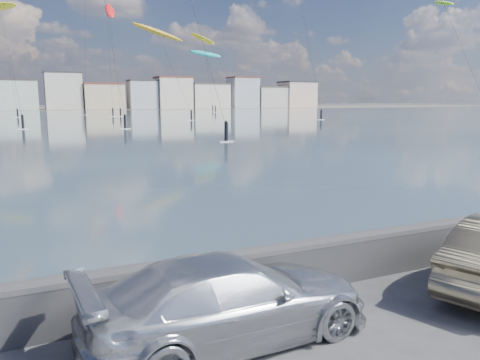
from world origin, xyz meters
The scene contains 10 objects.
bay_water centered at (0.00, 91.50, 0.01)m, with size 500.00×177.00×0.00m, color #364A57.
far_shore_strip centered at (0.00, 200.00, 0.01)m, with size 500.00×60.00×0.00m, color #4C473D.
seawall centered at (0.00, 2.70, 0.58)m, with size 400.00×0.36×1.08m.
far_buildings centered at (1.31, 186.00, 6.03)m, with size 240.79×13.26×14.60m.
car_silver centered at (-0.39, 1.39, 0.72)m, with size 2.00×4.93×1.43m, color silver.
kitesurfer_2 centered at (48.33, 132.41, 17.38)m, with size 9.57×11.51×19.54m.
kitesurfer_4 centered at (17.14, 113.37, 24.14)m, with size 2.52×12.55×27.19m.
kitesurfer_9 centered at (73.64, 65.76, 22.27)m, with size 5.55×16.43×24.10m.
kitesurfer_12 centered at (21.48, 86.87, 16.61)m, with size 10.85×10.27×18.85m.
kitesurfer_14 centered at (56.09, 155.42, 24.57)m, with size 8.67×16.54×27.60m.
Camera 1 is at (-3.26, -5.27, 3.97)m, focal length 35.00 mm.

